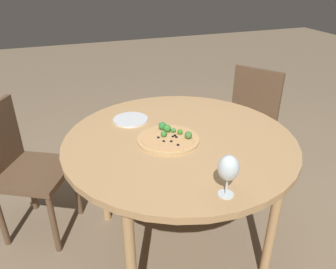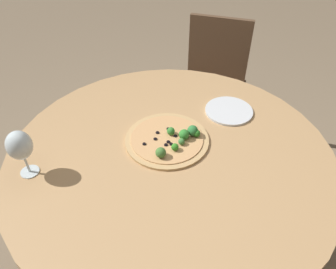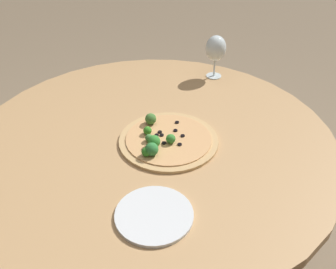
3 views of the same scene
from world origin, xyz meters
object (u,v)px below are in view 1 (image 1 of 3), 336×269
chair_2 (23,166)px  plate_near (131,120)px  wine_glass (230,168)px  chair (247,121)px  pizza (168,137)px

chair_2 → plate_near: (-0.16, -0.64, 0.28)m
wine_glass → plate_near: 0.83m
chair → wine_glass: bearing=-71.7°
chair_2 → plate_near: size_ratio=4.26×
chair_2 → wine_glass: wine_glass is taller
pizza → wine_glass: 0.53m
chair → chair_2: same height
pizza → chair_2: bearing=60.3°
chair → pizza: bearing=-92.5°
wine_glass → plate_near: (0.80, 0.20, -0.12)m
wine_glass → plate_near: wine_glass is taller
chair → plate_near: (-0.25, 0.97, 0.28)m
wine_glass → pizza: bearing=7.1°
wine_glass → plate_near: size_ratio=0.89×
pizza → wine_glass: bearing=-172.9°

